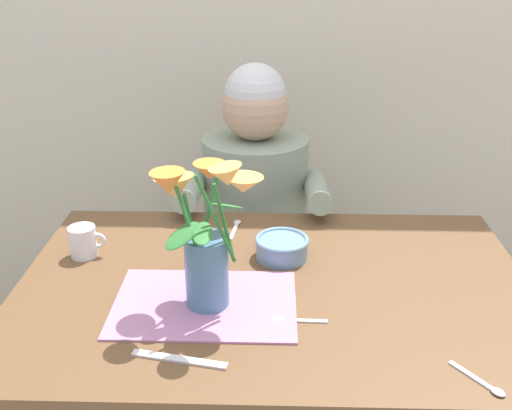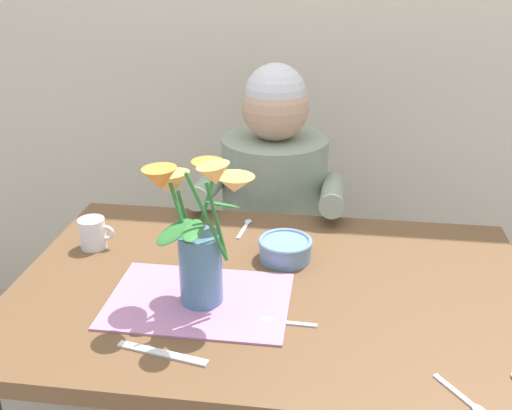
% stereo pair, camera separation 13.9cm
% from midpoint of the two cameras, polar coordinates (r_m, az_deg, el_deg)
% --- Properties ---
extents(wood_panel_backdrop, '(4.00, 0.10, 2.50)m').
position_cam_midpoint_polar(wood_panel_backdrop, '(2.28, 6.64, 17.85)').
color(wood_panel_backdrop, beige).
rests_on(wood_panel_backdrop, ground_plane).
extents(dining_table, '(1.20, 0.80, 0.74)m').
position_cam_midpoint_polar(dining_table, '(1.48, 4.17, -10.81)').
color(dining_table, brown).
rests_on(dining_table, ground_plane).
extents(seated_person, '(0.45, 0.47, 1.14)m').
position_cam_midpoint_polar(seated_person, '(2.05, 3.59, -2.81)').
color(seated_person, '#4C4C56').
rests_on(seated_person, ground_plane).
extents(striped_placemat, '(0.40, 0.28, 0.00)m').
position_cam_midpoint_polar(striped_placemat, '(1.36, -2.44, -8.99)').
color(striped_placemat, '#B275A3').
rests_on(striped_placemat, dining_table).
extents(flower_vase, '(0.26, 0.25, 0.36)m').
position_cam_midpoint_polar(flower_vase, '(1.28, -2.40, -2.41)').
color(flower_vase, teal).
rests_on(flower_vase, dining_table).
extents(ceramic_bowl, '(0.14, 0.14, 0.06)m').
position_cam_midpoint_polar(ceramic_bowl, '(1.52, 5.37, -4.13)').
color(ceramic_bowl, '#6689A8').
rests_on(ceramic_bowl, dining_table).
extents(dinner_knife, '(0.19, 0.06, 0.00)m').
position_cam_midpoint_polar(dinner_knife, '(1.21, -5.47, -13.78)').
color(dinner_knife, silver).
rests_on(dinner_knife, dining_table).
extents(coffee_cup, '(0.09, 0.07, 0.08)m').
position_cam_midpoint_polar(coffee_cup, '(1.61, -12.65, -2.66)').
color(coffee_cup, silver).
rests_on(coffee_cup, dining_table).
extents(spoon_0, '(0.08, 0.10, 0.01)m').
position_cam_midpoint_polar(spoon_0, '(1.19, 22.53, -16.71)').
color(spoon_0, silver).
rests_on(spoon_0, dining_table).
extents(spoon_1, '(0.03, 0.12, 0.01)m').
position_cam_midpoint_polar(spoon_1, '(1.69, 1.37, -2.01)').
color(spoon_1, silver).
rests_on(spoon_1, dining_table).
extents(spoon_3, '(0.12, 0.02, 0.01)m').
position_cam_midpoint_polar(spoon_3, '(1.30, 5.34, -10.92)').
color(spoon_3, silver).
rests_on(spoon_3, dining_table).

